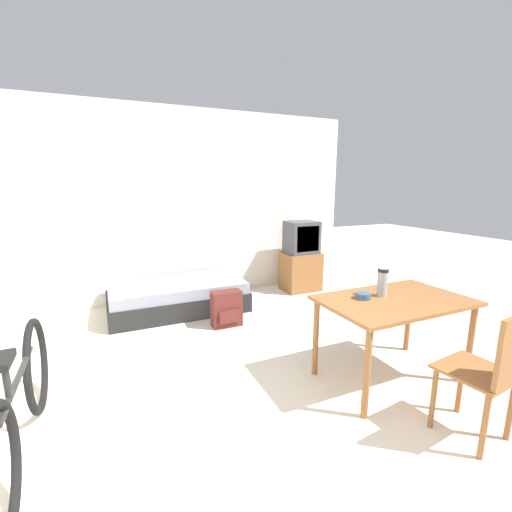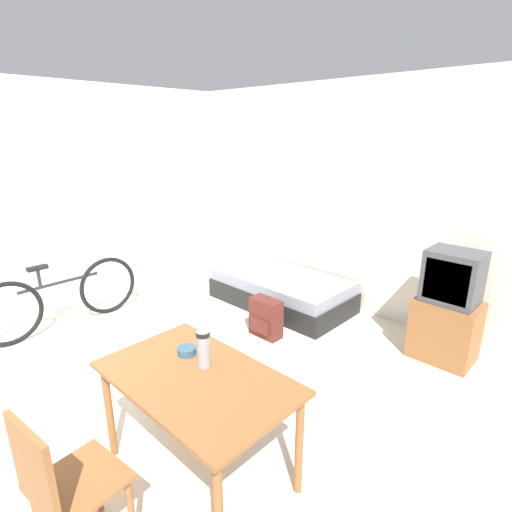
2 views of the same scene
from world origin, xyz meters
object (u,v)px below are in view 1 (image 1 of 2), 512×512
wooden_chair (492,369)px  daybed (178,296)px  bicycle (22,407)px  backpack (227,309)px  thermos_flask (383,281)px  mate_bowl (363,296)px  tv (301,259)px  dining_table (394,309)px

wooden_chair → daybed: bearing=112.4°
daybed → bicycle: size_ratio=0.98×
daybed → backpack: size_ratio=4.10×
daybed → backpack: bearing=-61.0°
thermos_flask → mate_bowl: 0.22m
tv → thermos_flask: (-0.68, -2.40, 0.35)m
daybed → backpack: 0.86m
tv → dining_table: 2.58m
dining_table → daybed: bearing=119.2°
daybed → tv: tv is taller
dining_table → backpack: bearing=119.2°
backpack → thermos_flask: bearing=-60.5°
tv → backpack: tv is taller
dining_table → thermos_flask: bearing=115.2°
tv → thermos_flask: size_ratio=4.54×
tv → wooden_chair: bearing=-101.0°
dining_table → wooden_chair: wooden_chair is taller
wooden_chair → mate_bowl: wooden_chair is taller
bicycle → thermos_flask: size_ratio=7.40×
tv → wooden_chair: 3.39m
bicycle → thermos_flask: 2.69m
dining_table → tv: bearing=75.8°
bicycle → tv: bearing=34.6°
bicycle → backpack: (1.78, 1.42, -0.15)m
dining_table → bicycle: 2.72m
thermos_flask → daybed: bearing=119.3°
mate_bowl → backpack: 1.75m
daybed → dining_table: size_ratio=1.43×
dining_table → wooden_chair: 0.83m
daybed → mate_bowl: mate_bowl is taller
tv → backpack: size_ratio=2.56×
dining_table → wooden_chair: bearing=-90.9°
daybed → dining_table: (1.33, -2.39, 0.44)m
mate_bowl → backpack: size_ratio=0.29×
thermos_flask → mate_bowl: size_ratio=1.97×
daybed → thermos_flask: (1.28, -2.29, 0.66)m
daybed → wooden_chair: size_ratio=1.92×
mate_bowl → tv: bearing=70.0°
tv → daybed: bearing=-176.7°
daybed → wooden_chair: bearing=-67.6°
dining_table → backpack: size_ratio=2.86×
backpack → tv: bearing=29.4°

